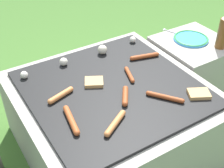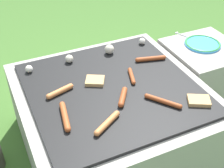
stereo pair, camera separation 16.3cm
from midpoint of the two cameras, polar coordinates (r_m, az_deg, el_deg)
ground_plane at (r=1.95m, az=2.44°, el=-11.25°), size 14.00×14.00×0.00m
grill at (r=1.79m, az=2.62°, el=-6.46°), size 0.97×0.97×0.45m
side_ledge at (r=2.22m, az=17.85°, el=1.27°), size 0.44×0.45×0.45m
sausage_front_center at (r=1.41m, az=2.44°, el=-7.29°), size 0.16×0.11×0.03m
sausage_back_left at (r=1.56m, az=5.00°, el=-2.48°), size 0.10×0.13×0.03m
sausage_mid_left at (r=1.57m, az=12.27°, el=-3.20°), size 0.13×0.16×0.02m
sausage_back_right at (r=1.87m, az=9.58°, el=4.52°), size 0.18×0.07×0.03m
sausage_front_right at (r=1.45m, az=-5.45°, el=-6.02°), size 0.06×0.20×0.03m
sausage_back_center at (r=1.71m, az=6.33°, el=1.38°), size 0.06×0.14×0.02m
sausage_mid_right at (r=1.60m, az=-6.65°, el=-1.44°), size 0.16×0.07×0.03m
bread_slice_left at (r=1.62m, az=18.41°, el=-3.01°), size 0.13×0.12×0.02m
bread_slice_center at (r=1.67m, az=-0.35°, el=0.50°), size 0.13×0.12×0.02m
mushroom_row at (r=1.88m, az=-0.97°, el=5.60°), size 0.78×0.07×0.06m
plate_colorful at (r=2.12m, az=18.39°, el=6.94°), size 0.23×0.23×0.02m
fork_utensil at (r=2.19m, az=15.48°, el=8.31°), size 0.08×0.18×0.01m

